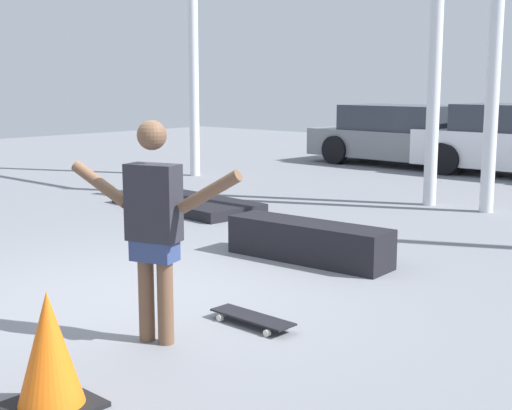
% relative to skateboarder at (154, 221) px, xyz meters
% --- Properties ---
extents(ground_plane, '(36.00, 36.00, 0.00)m').
position_rel_skateboarder_xyz_m(ground_plane, '(-1.00, 0.59, -0.91)').
color(ground_plane, slate).
extents(skateboarder, '(1.36, 0.51, 1.63)m').
position_rel_skateboarder_xyz_m(skateboarder, '(0.00, 0.00, 0.00)').
color(skateboarder, brown).
rests_on(skateboarder, ground_plane).
extents(skateboard, '(0.75, 0.26, 0.08)m').
position_rel_skateboarder_xyz_m(skateboard, '(0.28, 0.74, -0.85)').
color(skateboard, black).
rests_on(skateboard, ground_plane).
extents(grind_box, '(1.88, 0.60, 0.42)m').
position_rel_skateboarder_xyz_m(grind_box, '(-0.68, 2.68, -0.70)').
color(grind_box, black).
rests_on(grind_box, ground_plane).
extents(manual_pad, '(2.54, 1.27, 0.16)m').
position_rel_skateboarder_xyz_m(manual_pad, '(-4.06, 4.00, -0.83)').
color(manual_pad, black).
rests_on(manual_pad, ground_plane).
extents(parked_car_grey, '(4.61, 2.02, 1.39)m').
position_rel_skateboarder_xyz_m(parked_car_grey, '(-4.56, 11.26, -0.24)').
color(parked_car_grey, slate).
rests_on(parked_car_grey, ground_plane).
extents(traffic_cone, '(0.49, 0.49, 0.71)m').
position_rel_skateboarder_xyz_m(traffic_cone, '(0.38, -1.12, -0.56)').
color(traffic_cone, black).
rests_on(traffic_cone, ground_plane).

